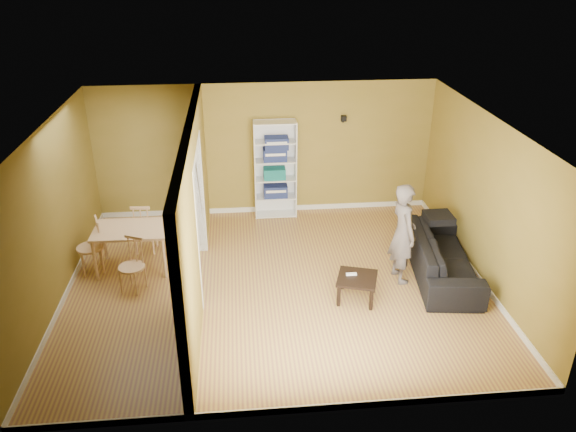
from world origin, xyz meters
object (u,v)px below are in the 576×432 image
at_px(coffee_table, 357,280).
at_px(chair_left, 90,246).
at_px(dining_table, 131,233).
at_px(person, 404,225).
at_px(chair_far, 145,227).
at_px(chair_near, 131,266).
at_px(sofa, 443,250).
at_px(bookshelf, 275,169).

bearing_deg(coffee_table, chair_left, 163.82).
bearing_deg(chair_left, dining_table, 74.37).
bearing_deg(person, chair_far, 63.05).
bearing_deg(chair_far, coffee_table, 155.76).
bearing_deg(chair_near, sofa, 24.39).
distance_m(bookshelf, dining_table, 3.13).
distance_m(person, chair_near, 4.24).
bearing_deg(person, chair_near, 79.88).
bearing_deg(dining_table, bookshelf, 37.06).
bearing_deg(coffee_table, chair_near, 170.47).
height_order(person, chair_left, person).
bearing_deg(chair_near, dining_table, 120.93).
xyz_separation_m(person, chair_near, (-4.21, 0.06, -0.53)).
distance_m(coffee_table, chair_left, 4.33).
relative_size(dining_table, chair_near, 1.35).
bearing_deg(dining_table, chair_near, -83.17).
xyz_separation_m(dining_table, chair_left, (-0.67, -0.04, -0.19)).
relative_size(coffee_table, chair_near, 0.66).
xyz_separation_m(dining_table, chair_near, (0.08, -0.68, -0.22)).
distance_m(sofa, bookshelf, 3.61).
relative_size(sofa, bookshelf, 1.19).
bearing_deg(sofa, chair_far, 83.05).
relative_size(person, bookshelf, 1.00).
bearing_deg(sofa, dining_table, 89.89).
bearing_deg(bookshelf, chair_left, -148.74).
xyz_separation_m(bookshelf, chair_left, (-3.16, -1.92, -0.49)).
distance_m(bookshelf, chair_far, 2.74).
relative_size(bookshelf, dining_table, 1.63).
xyz_separation_m(bookshelf, chair_far, (-2.37, -1.29, -0.50)).
bearing_deg(chair_left, chair_near, 30.85).
height_order(sofa, chair_left, chair_left).
bearing_deg(person, dining_table, 70.96).
distance_m(person, dining_table, 4.36).
xyz_separation_m(chair_left, chair_far, (0.79, 0.63, -0.00)).
relative_size(bookshelf, chair_far, 2.07).
bearing_deg(chair_left, bookshelf, 102.17).
xyz_separation_m(sofa, chair_left, (-5.68, 0.61, 0.03)).
bearing_deg(sofa, person, 103.85).
bearing_deg(person, bookshelf, 25.29).
height_order(person, coffee_table, person).
height_order(coffee_table, chair_far, chair_far).
bearing_deg(chair_near, chair_left, 164.04).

